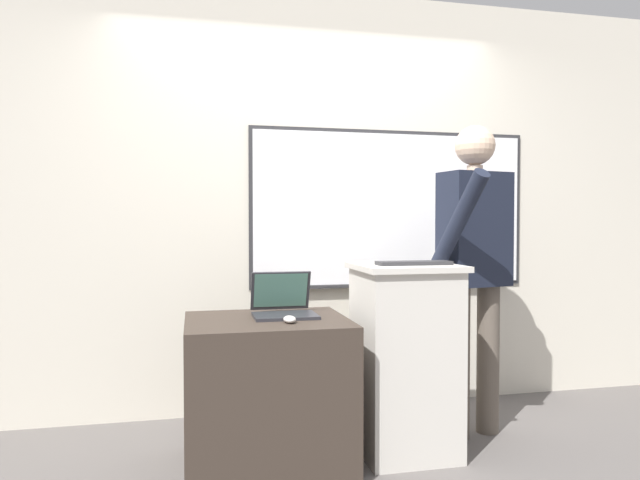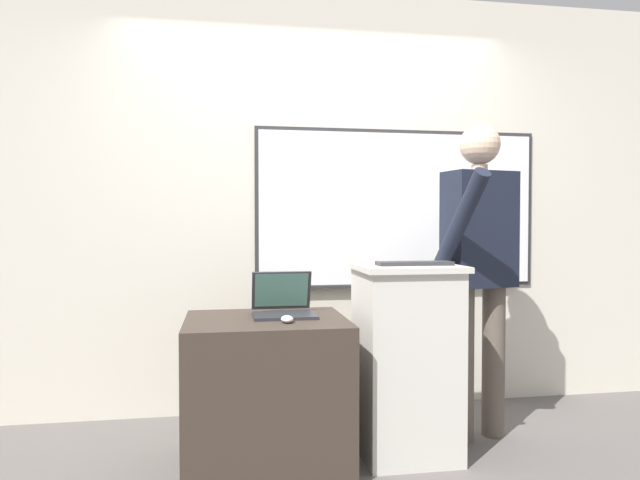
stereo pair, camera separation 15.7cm
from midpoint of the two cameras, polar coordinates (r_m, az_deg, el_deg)
back_wall at (r=3.79m, az=0.88°, el=3.83°), size 6.40×0.17×2.74m
lectern_podium at (r=3.12m, az=10.04°, el=-11.66°), size 0.53×0.52×1.01m
side_desk at (r=2.99m, az=-3.86°, el=-14.89°), size 0.81×0.68×0.74m
person_presenter at (r=3.36m, az=16.96°, el=-1.62°), size 0.55×0.60×1.78m
laptop at (r=3.00m, az=-2.21°, el=-6.39°), size 0.32×0.32×0.22m
wireless_keyboard at (r=2.99m, az=10.91°, el=-2.31°), size 0.39×0.11×0.02m
computer_mouse_by_laptop at (r=2.78m, az=-1.67°, el=-7.91°), size 0.06×0.10×0.03m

